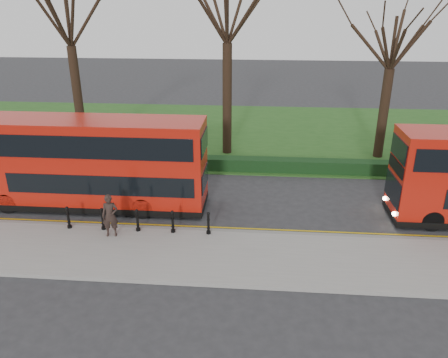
{
  "coord_description": "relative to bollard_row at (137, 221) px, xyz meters",
  "views": [
    {
      "loc": [
        4.14,
        -18.04,
        9.67
      ],
      "look_at": [
        2.59,
        0.5,
        2.0
      ],
      "focal_mm": 35.0,
      "sensor_mm": 36.0,
      "label": 1
    }
  ],
  "objects": [
    {
      "name": "kerb",
      "position": [
        1.09,
        0.35,
        -0.57
      ],
      "size": [
        60.0,
        0.25,
        0.16
      ],
      "primitive_type": "cube",
      "color": "slate",
      "rests_on": "ground"
    },
    {
      "name": "hedge",
      "position": [
        1.09,
        8.15,
        -0.25
      ],
      "size": [
        60.0,
        0.9,
        0.8
      ],
      "primitive_type": "cube",
      "color": "black",
      "rests_on": "ground"
    },
    {
      "name": "ground",
      "position": [
        1.09,
        1.35,
        -0.65
      ],
      "size": [
        120.0,
        120.0,
        0.0
      ],
      "primitive_type": "plane",
      "color": "#28282B",
      "rests_on": "ground"
    },
    {
      "name": "yellow_line_inner",
      "position": [
        1.09,
        0.85,
        -0.64
      ],
      "size": [
        60.0,
        0.1,
        0.01
      ],
      "primitive_type": "cube",
      "color": "yellow",
      "rests_on": "ground"
    },
    {
      "name": "bollard_row",
      "position": [
        0.0,
        0.0,
        0.0
      ],
      "size": [
        6.45,
        0.15,
        1.0
      ],
      "color": "black",
      "rests_on": "pavement"
    },
    {
      "name": "pavement",
      "position": [
        1.09,
        -1.65,
        -0.57
      ],
      "size": [
        60.0,
        4.0,
        0.15
      ],
      "primitive_type": "cube",
      "color": "gray",
      "rests_on": "ground"
    },
    {
      "name": "tree_mid",
      "position": [
        3.09,
        11.35,
        8.86
      ],
      "size": [
        8.36,
        8.36,
        13.06
      ],
      "color": "black",
      "rests_on": "ground"
    },
    {
      "name": "yellow_line_outer",
      "position": [
        1.09,
        0.65,
        -0.64
      ],
      "size": [
        60.0,
        0.1,
        0.01
      ],
      "primitive_type": "cube",
      "color": "yellow",
      "rests_on": "ground"
    },
    {
      "name": "tree_right",
      "position": [
        13.09,
        11.35,
        6.94
      ],
      "size": [
        6.69,
        6.69,
        10.45
      ],
      "color": "black",
      "rests_on": "ground"
    },
    {
      "name": "tree_left",
      "position": [
        -6.91,
        11.35,
        8.52
      ],
      "size": [
        8.06,
        8.06,
        12.6
      ],
      "color": "black",
      "rests_on": "ground"
    },
    {
      "name": "bus_lead",
      "position": [
        -2.93,
        2.63,
        1.6
      ],
      "size": [
        11.22,
        2.58,
        4.47
      ],
      "color": "#AA160B",
      "rests_on": "ground"
    },
    {
      "name": "grass_verge",
      "position": [
        1.09,
        16.35,
        -0.62
      ],
      "size": [
        60.0,
        18.0,
        0.06
      ],
      "primitive_type": "cube",
      "color": "#214C19",
      "rests_on": "ground"
    },
    {
      "name": "pedestrian",
      "position": [
        -1.03,
        -0.49,
        0.45
      ],
      "size": [
        0.77,
        0.58,
        1.91
      ],
      "primitive_type": "imported",
      "rotation": [
        0.0,
        0.0,
        0.19
      ],
      "color": "black",
      "rests_on": "pavement"
    }
  ]
}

